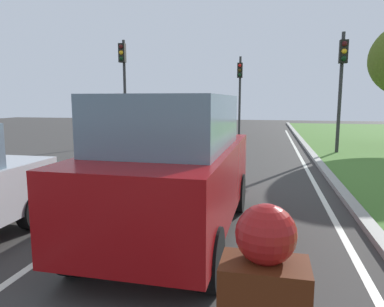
{
  "coord_description": "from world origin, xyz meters",
  "views": [
    {
      "loc": [
        2.35,
        2.92,
        2.2
      ],
      "look_at": [
        0.94,
        9.48,
        1.2
      ],
      "focal_mm": 33.37,
      "sensor_mm": 36.0,
      "label": 1
    }
  ],
  "objects_px": {
    "traffic_light_overhead_left": "(124,74)",
    "traffic_light_far_median": "(240,84)",
    "car_suv_ahead": "(174,166)",
    "traffic_light_near_right": "(342,73)"
  },
  "relations": [
    {
      "from": "car_suv_ahead",
      "to": "traffic_light_near_right",
      "type": "distance_m",
      "value": 11.23
    },
    {
      "from": "car_suv_ahead",
      "to": "traffic_light_overhead_left",
      "type": "height_order",
      "value": "traffic_light_overhead_left"
    },
    {
      "from": "traffic_light_near_right",
      "to": "traffic_light_far_median",
      "type": "bearing_deg",
      "value": 123.46
    },
    {
      "from": "car_suv_ahead",
      "to": "traffic_light_near_right",
      "type": "height_order",
      "value": "traffic_light_near_right"
    },
    {
      "from": "car_suv_ahead",
      "to": "traffic_light_near_right",
      "type": "relative_size",
      "value": 0.93
    },
    {
      "from": "traffic_light_overhead_left",
      "to": "traffic_light_far_median",
      "type": "relative_size",
      "value": 1.05
    },
    {
      "from": "traffic_light_far_median",
      "to": "traffic_light_near_right",
      "type": "bearing_deg",
      "value": -56.54
    },
    {
      "from": "traffic_light_near_right",
      "to": "traffic_light_far_median",
      "type": "xyz_separation_m",
      "value": [
        -4.63,
        7.01,
        -0.05
      ]
    },
    {
      "from": "traffic_light_near_right",
      "to": "traffic_light_overhead_left",
      "type": "height_order",
      "value": "traffic_light_overhead_left"
    },
    {
      "from": "traffic_light_overhead_left",
      "to": "traffic_light_far_median",
      "type": "xyz_separation_m",
      "value": [
        5.23,
        5.77,
        -0.26
      ]
    }
  ]
}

